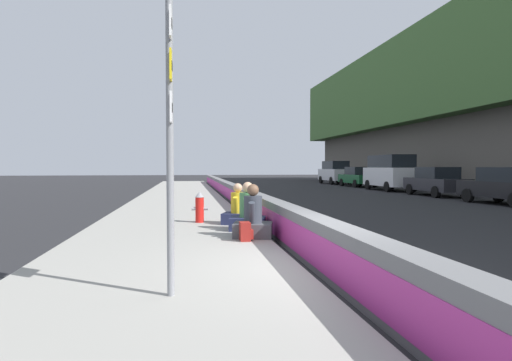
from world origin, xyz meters
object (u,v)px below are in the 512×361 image
at_px(backpack, 245,232).
at_px(parked_car_far, 358,177).
at_px(parked_car_farther, 335,172).
at_px(route_sign_post, 170,126).
at_px(seated_person_middle, 248,215).
at_px(parked_car_third, 507,186).
at_px(parked_car_fourth, 436,181).
at_px(parked_car_midline, 390,172).
at_px(seated_person_rear, 238,211).
at_px(seated_person_foreground, 253,220).
at_px(fire_hydrant, 200,207).

distance_m(backpack, parked_car_far, 28.33).
bearing_deg(parked_car_farther, route_sign_post, 156.85).
bearing_deg(seated_person_middle, parked_car_third, -63.38).
distance_m(route_sign_post, parked_car_third, 18.62).
xyz_separation_m(parked_car_fourth, parked_car_midline, (5.57, 0.06, 0.49)).
relative_size(seated_person_middle, seated_person_rear, 1.07).
bearing_deg(parked_car_midline, seated_person_middle, 143.87).
height_order(seated_person_rear, parked_car_farther, parked_car_farther).
xyz_separation_m(seated_person_middle, parked_car_midline, (17.69, -12.91, 0.84)).
height_order(seated_person_foreground, parked_car_midline, parked_car_midline).
bearing_deg(seated_person_rear, backpack, 176.65).
relative_size(seated_person_rear, backpack, 2.82).
xyz_separation_m(fire_hydrant, backpack, (-3.13, -0.89, -0.25)).
relative_size(seated_person_foreground, parked_car_third, 0.26).
height_order(backpack, parked_car_farther, parked_car_farther).
height_order(fire_hydrant, parked_car_farther, parked_car_farther).
bearing_deg(parked_car_far, backpack, 152.11).
bearing_deg(fire_hydrant, seated_person_foreground, -157.34).
xyz_separation_m(backpack, parked_car_third, (7.93, -13.10, 0.53)).
bearing_deg(parked_car_third, seated_person_foreground, 120.21).
xyz_separation_m(parked_car_third, parked_car_fourth, (5.69, -0.14, 0.00)).
distance_m(seated_person_rear, parked_car_midline, 21.07).
bearing_deg(parked_car_midline, parked_car_farther, -0.71).
distance_m(seated_person_foreground, parked_car_farther, 33.14).
relative_size(fire_hydrant, seated_person_rear, 0.78).
xyz_separation_m(parked_car_fourth, parked_car_far, (11.41, -0.01, 0.00)).
bearing_deg(parked_car_fourth, seated_person_foreground, 135.37).
xyz_separation_m(parked_car_third, parked_car_far, (17.10, -0.15, 0.00)).
bearing_deg(seated_person_rear, parked_car_third, -67.81).
xyz_separation_m(route_sign_post, fire_hydrant, (6.75, -0.54, -1.65)).
bearing_deg(route_sign_post, seated_person_rear, -14.16).
bearing_deg(seated_person_foreground, parked_car_farther, -23.27).
height_order(seated_person_foreground, parked_car_fourth, parked_car_fourth).
height_order(route_sign_post, backpack, route_sign_post).
height_order(fire_hydrant, parked_car_far, parked_car_far).
bearing_deg(backpack, fire_hydrant, 15.82).
height_order(seated_person_foreground, parked_car_far, parked_car_far).
relative_size(seated_person_middle, parked_car_third, 0.27).
bearing_deg(backpack, parked_car_far, -27.89).
bearing_deg(fire_hydrant, parked_car_fourth, -53.38).
bearing_deg(parked_car_third, seated_person_middle, 116.62).
relative_size(route_sign_post, parked_car_fourth, 0.79).
distance_m(fire_hydrant, parked_car_fourth, 17.60).
bearing_deg(route_sign_post, seated_person_middle, -18.29).
relative_size(parked_car_third, parked_car_farther, 0.95).
distance_m(route_sign_post, fire_hydrant, 6.97).
bearing_deg(fire_hydrant, parked_car_farther, -27.11).
bearing_deg(seated_person_foreground, seated_person_rear, 2.01).
bearing_deg(seated_person_rear, parked_car_far, -30.33).
bearing_deg(seated_person_middle, route_sign_post, 161.71).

